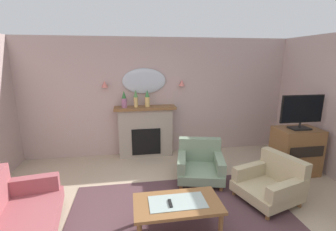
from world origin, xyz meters
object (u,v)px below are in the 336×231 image
(mantel_vase_centre, at_px, (136,98))
(floral_couch, at_px, (5,226))
(wall_mirror, at_px, (144,81))
(wall_sconce_left, at_px, (105,84))
(coffee_table, at_px, (177,206))
(armchair_in_corner, at_px, (271,182))
(mantel_vase_left, at_px, (147,98))
(armchair_beside_couch, at_px, (200,163))
(tv_remote, at_px, (170,204))
(tv_flatscreen, at_px, (302,111))
(tv_cabinet, at_px, (296,151))
(fireplace, at_px, (146,132))
(mantel_vase_right, at_px, (124,100))
(wall_sconce_right, at_px, (182,83))

(mantel_vase_centre, distance_m, floral_couch, 3.16)
(wall_mirror, relative_size, wall_sconce_left, 6.86)
(coffee_table, height_order, armchair_in_corner, armchair_in_corner)
(armchair_in_corner, bearing_deg, mantel_vase_left, 130.72)
(floral_couch, height_order, armchair_beside_couch, floral_couch)
(tv_remote, height_order, tv_flatscreen, tv_flatscreen)
(wall_mirror, height_order, tv_cabinet, wall_mirror)
(fireplace, xyz_separation_m, coffee_table, (0.21, -2.58, -0.19))
(mantel_vase_right, distance_m, armchair_beside_couch, 2.09)
(wall_sconce_left, relative_size, tv_flatscreen, 0.17)
(mantel_vase_centre, bearing_deg, wall_mirror, 40.36)
(floral_couch, bearing_deg, wall_mirror, 56.06)
(fireplace, bearing_deg, wall_sconce_right, 6.16)
(coffee_table, xyz_separation_m, tv_flatscreen, (2.61, 1.24, 0.86))
(mantel_vase_right, bearing_deg, floral_couch, -118.33)
(floral_couch, height_order, armchair_in_corner, floral_couch)
(armchair_in_corner, xyz_separation_m, tv_cabinet, (0.99, 0.78, 0.15))
(mantel_vase_centre, xyz_separation_m, armchair_in_corner, (2.03, -2.06, -1.06))
(mantel_vase_right, xyz_separation_m, tv_flatscreen, (3.27, -1.30, -0.08))
(fireplace, bearing_deg, mantel_vase_right, -176.40)
(tv_remote, xyz_separation_m, floral_couch, (-1.92, 0.07, -0.13))
(wall_mirror, height_order, coffee_table, wall_mirror)
(fireplace, bearing_deg, tv_flatscreen, -25.31)
(armchair_in_corner, bearing_deg, mantel_vase_centre, 134.47)
(mantel_vase_right, distance_m, wall_sconce_right, 1.35)
(wall_sconce_right, distance_m, floral_couch, 3.97)
(tv_cabinet, bearing_deg, armchair_in_corner, -141.82)
(armchair_beside_couch, bearing_deg, mantel_vase_left, 125.44)
(wall_sconce_left, distance_m, tv_flatscreen, 3.96)
(fireplace, xyz_separation_m, tv_flatscreen, (2.82, -1.33, 0.68))
(wall_sconce_left, relative_size, tv_remote, 0.88)
(wall_sconce_right, bearing_deg, armchair_in_corner, -65.91)
(tv_remote, bearing_deg, fireplace, 92.51)
(wall_mirror, bearing_deg, coffee_table, -85.55)
(fireplace, distance_m, mantel_vase_right, 0.88)
(wall_sconce_left, distance_m, armchair_beside_couch, 2.59)
(wall_sconce_left, height_order, tv_remote, wall_sconce_left)
(coffee_table, bearing_deg, armchair_in_corner, 16.73)
(fireplace, height_order, armchair_in_corner, fireplace)
(mantel_vase_centre, relative_size, tv_flatscreen, 0.45)
(mantel_vase_right, bearing_deg, mantel_vase_left, -0.00)
(coffee_table, height_order, floral_couch, floral_couch)
(mantel_vase_centre, height_order, wall_sconce_left, wall_sconce_left)
(wall_sconce_right, distance_m, tv_remote, 3.05)
(mantel_vase_left, distance_m, coffee_table, 2.73)
(wall_sconce_left, height_order, floral_couch, wall_sconce_left)
(tv_remote, bearing_deg, mantel_vase_centre, 96.95)
(armchair_in_corner, bearing_deg, wall_sconce_left, 140.79)
(fireplace, xyz_separation_m, tv_remote, (0.11, -2.61, -0.12))
(fireplace, bearing_deg, mantel_vase_left, -29.53)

